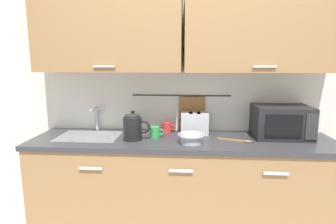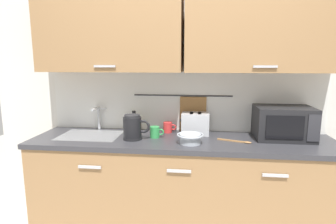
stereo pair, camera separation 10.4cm
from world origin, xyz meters
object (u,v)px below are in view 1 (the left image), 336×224
object	(u,v)px
mug_near_sink	(155,132)
mug_by_kettle	(167,127)
microwave	(281,122)
electric_kettle	(133,128)
mixing_bowl	(191,138)
wooden_spoon	(238,140)
toaster	(195,123)
dish_soap_bottle	(133,123)

from	to	relation	value
mug_near_sink	mug_by_kettle	distance (m)	0.21
microwave	electric_kettle	bearing A→B (deg)	-172.22
mixing_bowl	wooden_spoon	size ratio (longest dim) A/B	0.80
mug_by_kettle	mixing_bowl	bearing A→B (deg)	-56.57
microwave	mixing_bowl	distance (m)	0.80
electric_kettle	mixing_bowl	world-z (taller)	electric_kettle
mug_near_sink	toaster	distance (m)	0.37
electric_kettle	wooden_spoon	xyz separation A→B (m)	(0.86, 0.02, -0.10)
electric_kettle	mixing_bowl	distance (m)	0.48
dish_soap_bottle	mixing_bowl	xyz separation A→B (m)	(0.53, -0.31, -0.04)
mug_by_kettle	wooden_spoon	size ratio (longest dim) A/B	0.45
microwave	toaster	world-z (taller)	microwave
dish_soap_bottle	wooden_spoon	xyz separation A→B (m)	(0.91, -0.23, -0.08)
microwave	toaster	distance (m)	0.74
mixing_bowl	toaster	xyz separation A→B (m)	(0.03, 0.30, 0.05)
toaster	microwave	bearing A→B (deg)	-4.97
toaster	mixing_bowl	bearing A→B (deg)	-96.19
electric_kettle	mug_near_sink	bearing A→B (deg)	23.26
dish_soap_bottle	wooden_spoon	world-z (taller)	dish_soap_bottle
mixing_bowl	electric_kettle	bearing A→B (deg)	172.28
electric_kettle	mug_by_kettle	distance (m)	0.37
electric_kettle	mixing_bowl	bearing A→B (deg)	-7.72
mug_near_sink	electric_kettle	bearing A→B (deg)	-156.74
mixing_bowl	mug_by_kettle	world-z (taller)	mug_by_kettle
microwave	mug_near_sink	distance (m)	1.07
electric_kettle	wooden_spoon	size ratio (longest dim) A/B	0.84
electric_kettle	mug_near_sink	distance (m)	0.20
microwave	mug_by_kettle	bearing A→B (deg)	174.69
dish_soap_bottle	mixing_bowl	size ratio (longest dim) A/B	0.92
mug_near_sink	mug_by_kettle	size ratio (longest dim) A/B	1.00
dish_soap_bottle	wooden_spoon	bearing A→B (deg)	-13.98
microwave	mug_near_sink	bearing A→B (deg)	-174.92
electric_kettle	toaster	distance (m)	0.56
mug_by_kettle	electric_kettle	bearing A→B (deg)	-135.23
electric_kettle	mug_near_sink	size ratio (longest dim) A/B	1.89
wooden_spoon	dish_soap_bottle	bearing A→B (deg)	166.02
dish_soap_bottle	mixing_bowl	distance (m)	0.61
mug_near_sink	mug_by_kettle	bearing A→B (deg)	64.47
mug_near_sink	mixing_bowl	size ratio (longest dim) A/B	0.56
mug_near_sink	wooden_spoon	world-z (taller)	mug_near_sink
toaster	wooden_spoon	distance (m)	0.42
electric_kettle	mixing_bowl	xyz separation A→B (m)	(0.48, -0.06, -0.06)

